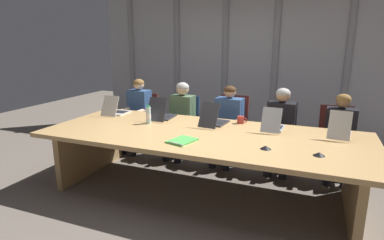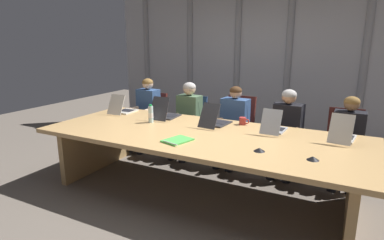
{
  "view_description": "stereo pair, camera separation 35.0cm",
  "coord_description": "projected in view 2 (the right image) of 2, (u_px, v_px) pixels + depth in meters",
  "views": [
    {
      "loc": [
        1.19,
        -3.29,
        1.76
      ],
      "look_at": [
        -0.19,
        0.15,
        0.84
      ],
      "focal_mm": 29.48,
      "sensor_mm": 36.0,
      "label": 1
    },
    {
      "loc": [
        1.5,
        -3.15,
        1.76
      ],
      "look_at": [
        -0.19,
        0.15,
        0.84
      ],
      "focal_mm": 29.48,
      "sensor_mm": 36.0,
      "label": 2
    }
  ],
  "objects": [
    {
      "name": "ground_plane",
      "position": [
        200.0,
        192.0,
        3.81
      ],
      "size": [
        12.42,
        12.42,
        0.0
      ],
      "primitive_type": "plane",
      "color": "#6B6056"
    },
    {
      "name": "laptop_right_mid",
      "position": [
        274.0,
        127.0,
        3.66
      ],
      "size": [
        0.24,
        0.44,
        0.29
      ],
      "rotation": [
        0.0,
        0.0,
        1.52
      ],
      "color": "#A8ADB7",
      "rests_on": "conference_table"
    },
    {
      "name": "curtain_backdrop",
      "position": [
        264.0,
        59.0,
        5.75
      ],
      "size": [
        6.21,
        0.17,
        2.91
      ],
      "color": "#B2B2B7",
      "rests_on": "ground_plane"
    },
    {
      "name": "person_center",
      "position": [
        232.0,
        121.0,
        4.55
      ],
      "size": [
        0.43,
        0.57,
        1.14
      ],
      "rotation": [
        0.0,
        0.0,
        -1.65
      ],
      "color": "#335184",
      "rests_on": "ground_plane"
    },
    {
      "name": "water_bottle_primary",
      "position": [
        151.0,
        114.0,
        4.08
      ],
      "size": [
        0.06,
        0.06,
        0.24
      ],
      "color": "silver",
      "rests_on": "conference_table"
    },
    {
      "name": "laptop_left_end",
      "position": [
        123.0,
        109.0,
        4.64
      ],
      "size": [
        0.26,
        0.47,
        0.29
      ],
      "rotation": [
        0.0,
        0.0,
        1.62
      ],
      "color": "beige",
      "rests_on": "conference_table"
    },
    {
      "name": "laptop_right_end",
      "position": [
        343.0,
        135.0,
        3.35
      ],
      "size": [
        0.28,
        0.5,
        0.31
      ],
      "rotation": [
        0.0,
        0.0,
        1.45
      ],
      "color": "beige",
      "rests_on": "conference_table"
    },
    {
      "name": "office_chair_left_end",
      "position": [
        151.0,
        126.0,
        5.44
      ],
      "size": [
        0.6,
        0.6,
        0.9
      ],
      "rotation": [
        0.0,
        0.0,
        -1.55
      ],
      "color": "#511E19",
      "rests_on": "ground_plane"
    },
    {
      "name": "conference_mic_middle",
      "position": [
        313.0,
        158.0,
        2.8
      ],
      "size": [
        0.11,
        0.11,
        0.03
      ],
      "primitive_type": "cone",
      "color": "black",
      "rests_on": "conference_table"
    },
    {
      "name": "office_chair_left_mid",
      "position": [
        190.0,
        132.0,
        5.11
      ],
      "size": [
        0.6,
        0.6,
        0.91
      ],
      "rotation": [
        0.0,
        0.0,
        -1.56
      ],
      "color": "navy",
      "rests_on": "ground_plane"
    },
    {
      "name": "office_chair_center",
      "position": [
        236.0,
        137.0,
        4.75
      ],
      "size": [
        0.6,
        0.6,
        0.97
      ],
      "rotation": [
        0.0,
        0.0,
        -1.59
      ],
      "color": "#511E19",
      "rests_on": "ground_plane"
    },
    {
      "name": "person_right_end",
      "position": [
        348.0,
        136.0,
        3.88
      ],
      "size": [
        0.38,
        0.55,
        1.11
      ],
      "rotation": [
        0.0,
        0.0,
        -1.58
      ],
      "color": "black",
      "rests_on": "ground_plane"
    },
    {
      "name": "person_right_mid",
      "position": [
        286.0,
        127.0,
        4.21
      ],
      "size": [
        0.38,
        0.55,
        1.15
      ],
      "rotation": [
        0.0,
        0.0,
        -1.56
      ],
      "color": "black",
      "rests_on": "ground_plane"
    },
    {
      "name": "conference_mic_left_side",
      "position": [
        259.0,
        150.0,
        3.02
      ],
      "size": [
        0.11,
        0.11,
        0.03
      ],
      "primitive_type": "cone",
      "color": "black",
      "rests_on": "conference_table"
    },
    {
      "name": "office_chair_right_mid",
      "position": [
        286.0,
        145.0,
        4.43
      ],
      "size": [
        0.6,
        0.6,
        0.92
      ],
      "rotation": [
        0.0,
        0.0,
        -1.44
      ],
      "color": "#2D2D38",
      "rests_on": "ground_plane"
    },
    {
      "name": "coffee_mug_near",
      "position": [
        243.0,
        121.0,
        3.99
      ],
      "size": [
        0.13,
        0.09,
        0.09
      ],
      "color": "#B2332D",
      "rests_on": "conference_table"
    },
    {
      "name": "office_chair_right_end",
      "position": [
        343.0,
        154.0,
        4.1
      ],
      "size": [
        0.6,
        0.6,
        0.91
      ],
      "rotation": [
        0.0,
        0.0,
        -1.5
      ],
      "color": "#511E19",
      "rests_on": "ground_plane"
    },
    {
      "name": "laptop_left_mid",
      "position": [
        166.0,
        114.0,
        4.32
      ],
      "size": [
        0.27,
        0.49,
        0.31
      ],
      "rotation": [
        0.0,
        0.0,
        1.62
      ],
      "color": "#2D2D33",
      "rests_on": "conference_table"
    },
    {
      "name": "person_left_end",
      "position": [
        145.0,
        110.0,
        5.23
      ],
      "size": [
        0.38,
        0.56,
        1.18
      ],
      "rotation": [
        0.0,
        0.0,
        -1.63
      ],
      "color": "#335184",
      "rests_on": "ground_plane"
    },
    {
      "name": "spiral_notepad",
      "position": [
        177.0,
        140.0,
        3.33
      ],
      "size": [
        0.29,
        0.35,
        0.03
      ],
      "rotation": [
        0.0,
        0.0,
        -0.28
      ],
      "color": "#4CB74C",
      "rests_on": "conference_table"
    },
    {
      "name": "person_left_mid",
      "position": [
        186.0,
        115.0,
        4.88
      ],
      "size": [
        0.39,
        0.56,
        1.16
      ],
      "rotation": [
        0.0,
        0.0,
        -1.64
      ],
      "color": "#4C6B4C",
      "rests_on": "ground_plane"
    },
    {
      "name": "laptop_center",
      "position": [
        216.0,
        121.0,
        3.94
      ],
      "size": [
        0.28,
        0.52,
        0.3
      ],
      "rotation": [
        0.0,
        0.0,
        1.47
      ],
      "color": "#2D2D33",
      "rests_on": "conference_table"
    },
    {
      "name": "conference_table",
      "position": [
        201.0,
        145.0,
        3.67
      ],
      "size": [
        3.72,
        1.49,
        0.74
      ],
      "color": "tan",
      "rests_on": "ground_plane"
    }
  ]
}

